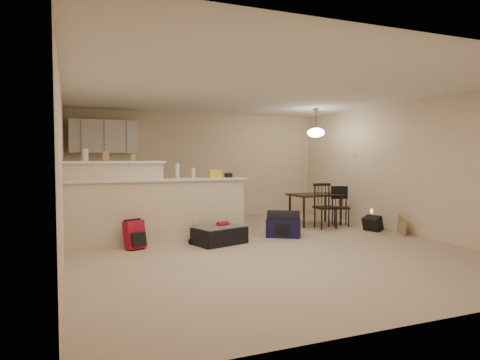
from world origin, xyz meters
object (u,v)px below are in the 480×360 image
dining_chair_near (325,206)px  black_daypack (373,224)px  red_backpack (135,235)px  suitcase (220,236)px  navy_duffel (283,228)px  dining_table (315,198)px  pendant_lamp (316,132)px  dining_chair_far (340,207)px

dining_chair_near → black_daypack: 0.98m
dining_chair_near → red_backpack: bearing=-166.8°
suitcase → navy_duffel: size_ratio=1.36×
suitcase → navy_duffel: 1.30m
suitcase → navy_duffel: (1.29, 0.15, 0.03)m
suitcase → navy_duffel: bearing=-11.2°
dining_chair_near → navy_duffel: dining_chair_near is taller
dining_table → dining_chair_near: dining_chair_near is taller
pendant_lamp → dining_chair_far: (0.41, -0.34, -1.58)m
dining_table → dining_chair_near: size_ratio=1.18×
dining_table → suitcase: dining_table is taller
pendant_lamp → navy_duffel: bearing=-141.9°
suitcase → black_daypack: bearing=-16.8°
dining_table → pendant_lamp: (-0.00, -0.00, 1.40)m
dining_chair_near → suitcase: size_ratio=1.11×
dining_table → suitcase: (-2.60, -1.18, -0.45)m
dining_chair_far → suitcase: 3.13m
dining_chair_far → red_backpack: size_ratio=1.83×
dining_table → pendant_lamp: 1.40m
pendant_lamp → dining_chair_far: size_ratio=0.76×
red_backpack → black_daypack: 4.60m
dining_chair_near → dining_table: bearing=86.8°
dining_table → dining_chair_far: (0.41, -0.34, -0.18)m
dining_table → suitcase: 2.89m
dining_table → black_daypack: (0.62, -1.12, -0.44)m
black_daypack → dining_table: bearing=10.2°
dining_chair_near → red_backpack: size_ratio=2.05×
black_daypack → dining_chair_far: bearing=-3.6°
dining_table → pendant_lamp: size_ratio=1.75×
dining_table → navy_duffel: bearing=-143.5°
pendant_lamp → suitcase: bearing=-155.6°
dining_table → navy_duffel: size_ratio=1.78×
navy_duffel → black_daypack: (1.93, -0.10, -0.02)m
dining_chair_near → dining_chair_far: (0.49, 0.17, -0.05)m
pendant_lamp → dining_chair_near: pendant_lamp is taller
red_backpack → dining_chair_near: bearing=-13.9°
dining_table → navy_duffel: (-1.31, -1.03, -0.42)m
dining_chair_far → suitcase: dining_chair_far is taller
dining_chair_near → dining_chair_far: bearing=24.8°
suitcase → red_backpack: red_backpack is taller
dining_table → dining_chair_near: (-0.08, -0.52, -0.13)m
dining_chair_near → red_backpack: dining_chair_near is taller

